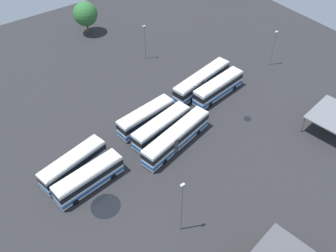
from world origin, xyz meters
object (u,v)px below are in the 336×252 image
at_px(bus_row1_slot0, 176,137).
at_px(bus_row2_slot2, 202,81).
at_px(bus_row0_slot1, 89,178).
at_px(maintenance_shelter, 335,116).
at_px(bus_row2_slot1, 218,87).
at_px(lamp_post_near_entrance, 145,41).
at_px(bus_row1_slot2, 146,117).
at_px(tree_south_edge, 85,14).
at_px(lamp_post_far_corner, 182,206).
at_px(bus_row1_slot1, 161,127).
at_px(lamp_post_mid_lot, 273,47).
at_px(bus_row0_slot2, 73,164).

distance_m(bus_row1_slot0, bus_row2_slot2, 15.85).
relative_size(bus_row0_slot1, maintenance_shelter, 1.20).
xyz_separation_m(bus_row2_slot1, bus_row2_slot2, (-1.22, 3.35, 0.00)).
xyz_separation_m(bus_row0_slot1, lamp_post_near_entrance, (25.17, 23.36, 2.41)).
relative_size(bus_row1_slot2, tree_south_edge, 1.44).
bearing_deg(bus_row1_slot2, bus_row0_slot1, -156.41).
bearing_deg(lamp_post_far_corner, bus_row1_slot1, 62.86).
bearing_deg(maintenance_shelter, lamp_post_mid_lot, 71.88).
bearing_deg(bus_row2_slot2, maintenance_shelter, -64.47).
xyz_separation_m(bus_row2_slot2, tree_south_edge, (-7.86, 31.77, 3.00)).
bearing_deg(tree_south_edge, lamp_post_mid_lot, -53.98).
bearing_deg(lamp_post_near_entrance, lamp_post_mid_lot, -40.96).
relative_size(bus_row0_slot1, bus_row1_slot1, 0.94).
height_order(bus_row2_slot1, lamp_post_far_corner, lamp_post_far_corner).
xyz_separation_m(bus_row1_slot0, lamp_post_near_entrance, (10.03, 24.15, 2.41)).
distance_m(bus_row1_slot1, bus_row1_slot2, 3.55).
height_order(bus_row1_slot0, maintenance_shelter, bus_row1_slot0).
bearing_deg(bus_row1_slot1, bus_row2_slot1, 9.45).
distance_m(bus_row1_slot0, lamp_post_near_entrance, 26.26).
bearing_deg(bus_row2_slot2, lamp_post_near_entrance, 100.96).
height_order(bus_row0_slot2, bus_row2_slot2, same).
xyz_separation_m(bus_row1_slot1, lamp_post_mid_lot, (30.18, 3.71, 2.43)).
height_order(bus_row0_slot1, maintenance_shelter, bus_row0_slot1).
bearing_deg(maintenance_shelter, lamp_post_far_corner, -179.75).
bearing_deg(bus_row1_slot0, bus_row1_slot1, 98.42).
bearing_deg(bus_row0_slot1, tree_south_edge, 63.28).
relative_size(bus_row1_slot2, maintenance_shelter, 1.20).
bearing_deg(bus_row0_slot2, tree_south_edge, 60.22).
xyz_separation_m(bus_row1_slot0, bus_row1_slot2, (-1.25, 6.86, -0.00)).
bearing_deg(maintenance_shelter, lamp_post_near_entrance, 109.87).
height_order(bus_row0_slot2, tree_south_edge, tree_south_edge).
bearing_deg(bus_row1_slot0, bus_row2_slot1, 22.38).
bearing_deg(lamp_post_far_corner, maintenance_shelter, 0.25).
bearing_deg(lamp_post_far_corner, bus_row1_slot0, 55.40).
relative_size(bus_row2_slot1, lamp_post_near_entrance, 1.50).
xyz_separation_m(bus_row1_slot0, lamp_post_mid_lot, (29.68, 7.09, 2.43)).
xyz_separation_m(bus_row1_slot0, maintenance_shelter, (23.27, -12.49, 1.40)).
distance_m(bus_row2_slot2, lamp_post_far_corner, 30.90).
bearing_deg(lamp_post_far_corner, bus_row2_slot1, 38.91).
height_order(bus_row2_slot1, maintenance_shelter, bus_row2_slot1).
bearing_deg(bus_row2_slot1, bus_row1_slot0, -157.62).
height_order(bus_row2_slot2, tree_south_edge, tree_south_edge).
distance_m(bus_row0_slot1, bus_row2_slot2, 29.29).
relative_size(bus_row1_slot1, bus_row2_slot2, 0.82).
relative_size(bus_row0_slot1, bus_row2_slot2, 0.77).
bearing_deg(bus_row1_slot0, bus_row0_slot2, 163.92).
bearing_deg(lamp_post_mid_lot, lamp_post_near_entrance, 139.04).
relative_size(maintenance_shelter, lamp_post_near_entrance, 1.19).
distance_m(bus_row0_slot2, lamp_post_far_corner, 18.87).
bearing_deg(bus_row1_slot2, bus_row0_slot2, -170.92).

